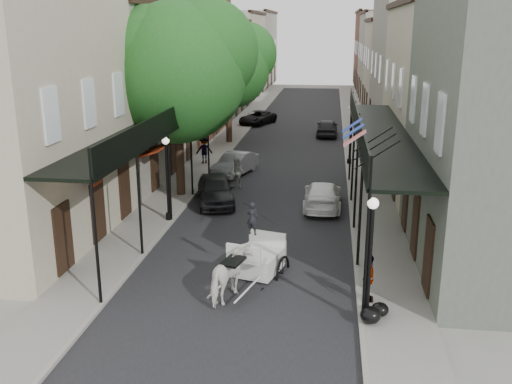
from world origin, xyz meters
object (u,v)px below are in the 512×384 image
(tree_far, at_px, (233,63))
(pedestrian_walking, at_px, (237,173))
(lamppost_left, at_px, (167,177))
(lamppost_right_far, at_px, (350,133))
(carriage, at_px, (263,240))
(pedestrian_sidewalk_left, at_px, (204,150))
(horse, at_px, (232,275))
(lamppost_right_near, at_px, (370,258))
(pedestrian_sidewalk_right, at_px, (369,278))
(tree_near, at_px, (185,67))
(car_left_far, at_px, (258,118))
(car_right_far, at_px, (327,128))
(car_right_near, at_px, (322,195))
(car_left_near, at_px, (215,189))
(car_left_mid, at_px, (235,164))

(tree_far, relative_size, pedestrian_walking, 5.22)
(lamppost_left, height_order, lamppost_right_far, same)
(carriage, relative_size, pedestrian_sidewalk_left, 1.66)
(horse, bearing_deg, carriage, -90.00)
(lamppost_right_near, distance_m, pedestrian_sidewalk_right, 1.69)
(tree_near, bearing_deg, car_left_far, 88.49)
(horse, bearing_deg, tree_far, -65.51)
(lamppost_left, relative_size, car_right_far, 0.92)
(carriage, height_order, pedestrian_sidewalk_left, carriage)
(pedestrian_sidewalk_right, relative_size, car_right_near, 0.35)
(lamppost_right_far, relative_size, car_left_near, 0.88)
(pedestrian_sidewalk_right, bearing_deg, car_left_far, 14.95)
(lamppost_right_near, distance_m, car_left_near, 12.95)
(car_left_near, distance_m, car_left_far, 23.83)
(horse, bearing_deg, lamppost_left, -44.91)
(lamppost_right_far, relative_size, horse, 1.88)
(pedestrian_walking, xyz_separation_m, car_right_near, (4.60, -2.98, -0.20))
(tree_near, xyz_separation_m, lamppost_right_far, (8.30, 7.82, -4.44))
(horse, distance_m, car_left_mid, 15.98)
(pedestrian_sidewalk_left, distance_m, car_left_far, 15.95)
(lamppost_right_far, distance_m, car_right_near, 9.23)
(tree_far, height_order, car_left_mid, tree_far)
(horse, distance_m, car_left_far, 34.00)
(carriage, relative_size, car_right_near, 0.65)
(car_left_mid, bearing_deg, pedestrian_sidewalk_left, 154.50)
(car_left_mid, bearing_deg, lamppost_right_far, 43.04)
(car_right_near, bearing_deg, tree_near, -9.61)
(tree_far, xyz_separation_m, lamppost_left, (0.15, -18.18, -3.79))
(pedestrian_walking, bearing_deg, lamppost_right_far, 55.46)
(lamppost_right_near, xyz_separation_m, pedestrian_walking, (-6.10, 13.98, -1.22))
(pedestrian_sidewalk_right, bearing_deg, carriage, 59.32)
(tree_far, distance_m, lamppost_right_far, 11.05)
(lamppost_right_near, distance_m, lamppost_left, 11.46)
(tree_far, relative_size, horse, 4.37)
(lamppost_right_near, distance_m, horse, 4.44)
(tree_near, relative_size, pedestrian_sidewalk_right, 6.33)
(lamppost_right_far, relative_size, car_right_far, 0.92)
(car_left_mid, height_order, car_left_far, car_left_mid)
(lamppost_left, bearing_deg, car_left_near, 63.43)
(horse, xyz_separation_m, pedestrian_walking, (-1.95, 12.98, -0.01))
(lamppost_right_near, height_order, lamppost_left, same)
(tree_near, height_order, pedestrian_sidewalk_left, tree_near)
(pedestrian_walking, xyz_separation_m, car_left_mid, (-0.60, 2.79, -0.18))
(tree_near, xyz_separation_m, car_left_far, (0.60, 22.63, -5.89))
(lamppost_right_far, xyz_separation_m, horse, (-4.15, -19.00, -1.22))
(lamppost_right_far, height_order, pedestrian_sidewalk_right, lamppost_right_far)
(tree_far, relative_size, pedestrian_sidewalk_right, 5.66)
(pedestrian_sidewalk_right, height_order, car_right_far, pedestrian_sidewalk_right)
(horse, xyz_separation_m, pedestrian_sidewalk_right, (4.25, 0.22, 0.05))
(pedestrian_sidewalk_right, bearing_deg, car_left_mid, 25.49)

